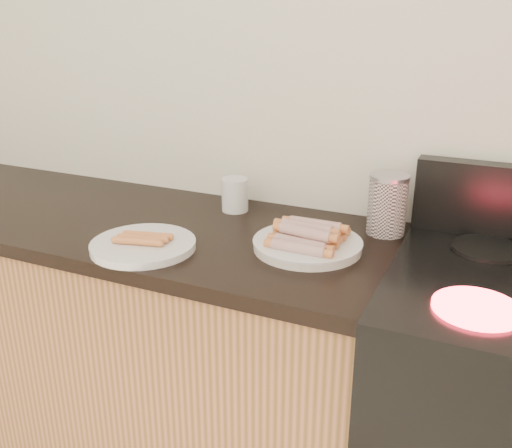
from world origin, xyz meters
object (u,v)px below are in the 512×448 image
at_px(canister, 387,204).
at_px(main_plate, 307,246).
at_px(mug, 235,195).
at_px(side_plate, 143,245).

bearing_deg(canister, main_plate, -128.81).
relative_size(main_plate, canister, 1.67).
distance_m(main_plate, mug, 0.37).
bearing_deg(canister, side_plate, -145.85).
bearing_deg(mug, side_plate, -102.63).
bearing_deg(mug, canister, 0.28).
height_order(side_plate, canister, canister).
xyz_separation_m(main_plate, canister, (0.16, 0.20, 0.08)).
distance_m(main_plate, side_plate, 0.43).
bearing_deg(canister, mug, -179.72).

